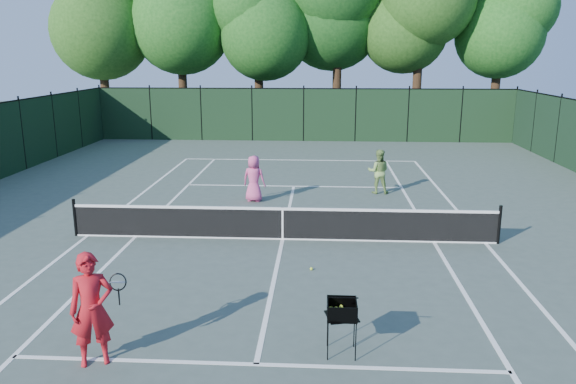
# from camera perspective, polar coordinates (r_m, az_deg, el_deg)

# --- Properties ---
(ground) EXTENTS (90.00, 90.00, 0.00)m
(ground) POSITION_cam_1_polar(r_m,az_deg,el_deg) (15.47, -0.56, -4.84)
(ground) COLOR #425048
(ground) RESTS_ON ground
(sideline_doubles_left) EXTENTS (0.10, 23.77, 0.01)m
(sideline_doubles_left) POSITION_cam_1_polar(r_m,az_deg,el_deg) (16.74, -19.69, -4.20)
(sideline_doubles_left) COLOR white
(sideline_doubles_left) RESTS_ON ground
(sideline_doubles_right) EXTENTS (0.10, 23.77, 0.01)m
(sideline_doubles_right) POSITION_cam_1_polar(r_m,az_deg,el_deg) (16.07, 19.43, -4.93)
(sideline_doubles_right) COLOR white
(sideline_doubles_right) RESTS_ON ground
(sideline_singles_left) EXTENTS (0.10, 23.77, 0.01)m
(sideline_singles_left) POSITION_cam_1_polar(r_m,az_deg,el_deg) (16.26, -15.22, -4.39)
(sideline_singles_left) COLOR white
(sideline_singles_left) RESTS_ON ground
(sideline_singles_right) EXTENTS (0.10, 23.77, 0.01)m
(sideline_singles_right) POSITION_cam_1_polar(r_m,az_deg,el_deg) (15.74, 14.62, -4.96)
(sideline_singles_right) COLOR white
(sideline_singles_right) RESTS_ON ground
(baseline_far) EXTENTS (10.97, 0.10, 0.01)m
(baseline_far) POSITION_cam_1_polar(r_m,az_deg,el_deg) (26.98, 1.16, 3.27)
(baseline_far) COLOR white
(baseline_far) RESTS_ON ground
(service_line_near) EXTENTS (8.23, 0.10, 0.01)m
(service_line_near) POSITION_cam_1_polar(r_m,az_deg,el_deg) (9.65, -3.26, -17.08)
(service_line_near) COLOR white
(service_line_near) RESTS_ON ground
(service_line_far) EXTENTS (8.23, 0.10, 0.01)m
(service_line_far) POSITION_cam_1_polar(r_m,az_deg,el_deg) (21.61, 0.60, 0.60)
(service_line_far) COLOR white
(service_line_far) RESTS_ON ground
(center_service_line) EXTENTS (0.10, 12.80, 0.01)m
(center_service_line) POSITION_cam_1_polar(r_m,az_deg,el_deg) (15.46, -0.56, -4.83)
(center_service_line) COLOR white
(center_service_line) RESTS_ON ground
(tennis_net) EXTENTS (11.69, 0.09, 1.06)m
(tennis_net) POSITION_cam_1_polar(r_m,az_deg,el_deg) (15.32, -0.56, -3.15)
(tennis_net) COLOR black
(tennis_net) RESTS_ON ground
(fence_far) EXTENTS (24.00, 0.05, 3.00)m
(fence_far) POSITION_cam_1_polar(r_m,az_deg,el_deg) (32.81, 1.59, 7.80)
(fence_far) COLOR black
(fence_far) RESTS_ON ground
(tree_0) EXTENTS (6.40, 6.40, 13.14)m
(tree_0) POSITION_cam_1_polar(r_m,az_deg,el_deg) (38.87, -18.72, 17.89)
(tree_0) COLOR black
(tree_0) RESTS_ON ground
(tree_2) EXTENTS (6.00, 6.00, 12.40)m
(tree_2) POSITION_cam_1_polar(r_m,az_deg,el_deg) (36.74, -3.07, 18.16)
(tree_2) COLOR black
(tree_2) RESTS_ON ground
(tree_4) EXTENTS (6.20, 6.20, 12.97)m
(tree_4) POSITION_cam_1_polar(r_m,az_deg,el_deg) (36.85, 13.40, 18.46)
(tree_4) COLOR black
(tree_4) RESTS_ON ground
(tree_5) EXTENTS (5.80, 5.80, 12.23)m
(tree_5) POSITION_cam_1_polar(r_m,az_deg,el_deg) (38.42, 20.94, 17.09)
(tree_5) COLOR black
(tree_5) RESTS_ON ground
(coach) EXTENTS (0.83, 0.90, 1.90)m
(coach) POSITION_cam_1_polar(r_m,az_deg,el_deg) (9.77, -19.31, -11.17)
(coach) COLOR red
(coach) RESTS_ON ground
(player_pink) EXTENTS (0.87, 0.67, 1.60)m
(player_pink) POSITION_cam_1_polar(r_m,az_deg,el_deg) (19.28, -3.48, 1.37)
(player_pink) COLOR #D44B86
(player_pink) RESTS_ON ground
(player_green) EXTENTS (0.83, 0.67, 1.62)m
(player_green) POSITION_cam_1_polar(r_m,az_deg,el_deg) (20.64, 9.18, 2.07)
(player_green) COLOR #7DA351
(player_green) RESTS_ON ground
(ball_hopper) EXTENTS (0.60, 0.60, 0.96)m
(ball_hopper) POSITION_cam_1_polar(r_m,az_deg,el_deg) (9.61, 5.50, -11.83)
(ball_hopper) COLOR black
(ball_hopper) RESTS_ON ground
(loose_ball_midcourt) EXTENTS (0.07, 0.07, 0.07)m
(loose_ball_midcourt) POSITION_cam_1_polar(r_m,az_deg,el_deg) (13.35, 2.39, -7.79)
(loose_ball_midcourt) COLOR #D1F031
(loose_ball_midcourt) RESTS_ON ground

